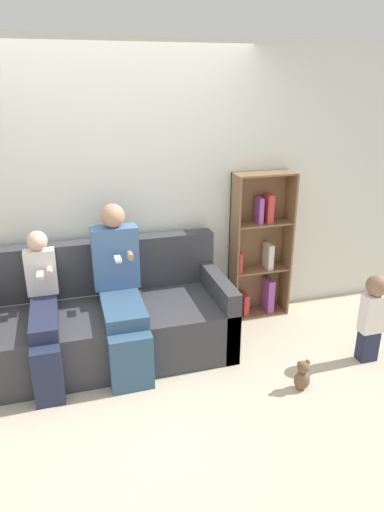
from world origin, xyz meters
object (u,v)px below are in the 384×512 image
adult_seated (120,287)px  toddler_standing (373,313)px  bookshelf (260,251)px  teddy_bear (302,376)px  couch (106,322)px  child_seated (44,312)px

adult_seated → toddler_standing: (1.96, -0.61, -0.22)m
bookshelf → teddy_bear: (-0.18, -1.26, -0.54)m
bookshelf → teddy_bear: 1.38m
bookshelf → teddy_bear: size_ratio=5.62×
couch → teddy_bear: (1.37, -0.91, -0.18)m
couch → bookshelf: (1.55, 0.34, 0.36)m
adult_seated → toddler_standing: size_ratio=1.66×
toddler_standing → adult_seated: bearing=162.9°
couch → toddler_standing: 2.21m
toddler_standing → bookshelf: 1.20m
bookshelf → child_seated: bearing=-166.1°
adult_seated → bookshelf: bookshelf is taller
adult_seated → toddler_standing: adult_seated is taller
teddy_bear → couch: bearing=146.2°
couch → bookshelf: size_ratio=1.45×
couch → teddy_bear: 1.65m
toddler_standing → teddy_bear: 0.82m
adult_seated → toddler_standing: 2.07m
toddler_standing → bookshelf: (-0.54, 1.05, 0.22)m
adult_seated → child_seated: bearing=-174.7°
toddler_standing → teddy_bear: size_ratio=3.05×
toddler_standing → couch: bearing=161.3°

